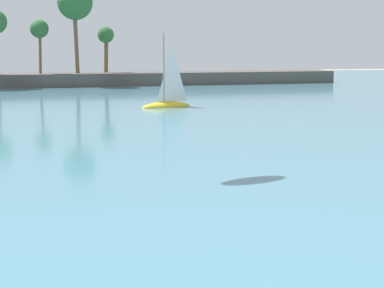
% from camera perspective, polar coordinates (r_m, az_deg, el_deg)
% --- Properties ---
extents(sea, '(220.00, 117.77, 0.06)m').
position_cam_1_polar(sea, '(68.94, -12.52, 4.05)').
color(sea, teal).
rests_on(sea, ground).
extents(sailboat_near_shore, '(5.08, 2.64, 7.06)m').
position_cam_1_polar(sailboat_near_shore, '(57.19, -2.22, 3.98)').
color(sailboat_near_shore, yellow).
rests_on(sailboat_near_shore, sea).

